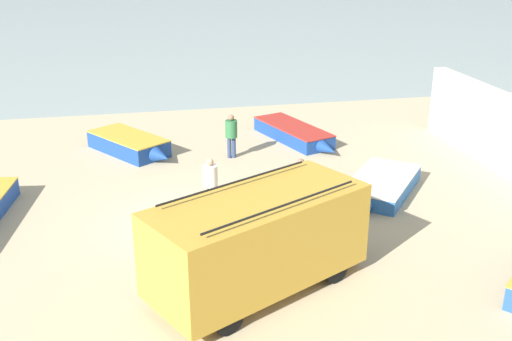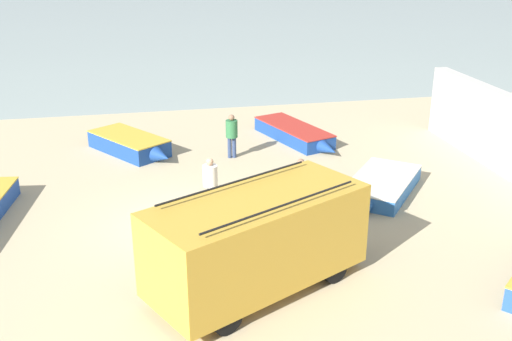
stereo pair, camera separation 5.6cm
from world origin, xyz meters
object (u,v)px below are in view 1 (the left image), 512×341
at_px(fisherman_0, 231,132).
at_px(fisherman_2, 210,180).
at_px(fishing_rowboat_0, 381,186).
at_px(fishing_rowboat_4, 295,134).
at_px(fishing_rowboat_3, 131,144).
at_px(parked_van, 259,239).
at_px(fisherman_1, 300,180).

relative_size(fisherman_0, fisherman_2, 1.00).
bearing_deg(fishing_rowboat_0, fishing_rowboat_4, -128.62).
relative_size(fishing_rowboat_3, fishing_rowboat_4, 0.83).
xyz_separation_m(fishing_rowboat_0, fishing_rowboat_4, (-1.26, 5.63, 0.03)).
distance_m(parked_van, fishing_rowboat_4, 10.84).
relative_size(fishing_rowboat_0, fisherman_1, 2.35).
relative_size(parked_van, fishing_rowboat_0, 1.43).
bearing_deg(fisherman_2, fisherman_0, -83.55).
xyz_separation_m(fishing_rowboat_0, fisherman_0, (-4.05, 4.16, 0.72)).
height_order(fishing_rowboat_3, fisherman_0, fisherman_0).
distance_m(fishing_rowboat_0, fisherman_0, 5.85).
relative_size(fishing_rowboat_3, fisherman_2, 2.36).
distance_m(fisherman_0, fisherman_1, 5.05).
bearing_deg(parked_van, fisherman_1, 34.44).
relative_size(fishing_rowboat_4, fisherman_0, 2.87).
distance_m(fishing_rowboat_0, fishing_rowboat_4, 5.77).
height_order(fishing_rowboat_4, fisherman_2, fisherman_2).
height_order(fishing_rowboat_0, fisherman_0, fisherman_0).
height_order(parked_van, fisherman_1, parked_van).
relative_size(fishing_rowboat_0, fisherman_0, 2.35).
relative_size(fishing_rowboat_4, fisherman_2, 2.86).
bearing_deg(parked_van, fisherman_0, 57.11).
distance_m(fishing_rowboat_3, fishing_rowboat_4, 6.39).
bearing_deg(fisherman_1, parked_van, 139.76).
relative_size(parked_van, fishing_rowboat_4, 1.17).
bearing_deg(parked_van, fisherman_2, 69.37).
xyz_separation_m(fishing_rowboat_0, fisherman_2, (-5.40, -0.20, 0.73)).
height_order(fisherman_0, fisherman_2, fisherman_2).
height_order(fishing_rowboat_3, fisherman_2, fisherman_2).
xyz_separation_m(parked_van, fishing_rowboat_0, (4.88, 4.54, -0.99)).
bearing_deg(fishing_rowboat_4, fishing_rowboat_3, -107.78).
distance_m(fishing_rowboat_4, fisherman_2, 7.18).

